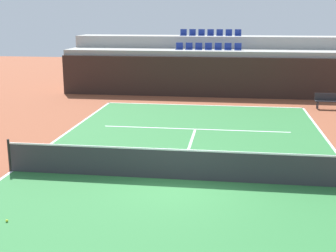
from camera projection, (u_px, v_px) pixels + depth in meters
name	position (u px, v px, depth m)	size (l,w,h in m)	color
ground_plane	(179.00, 180.00, 13.98)	(80.00, 80.00, 0.00)	brown
court_surface	(179.00, 179.00, 13.98)	(11.00, 24.00, 0.01)	#2D7238
baseline_far	(203.00, 105.00, 25.47)	(11.00, 0.10, 0.00)	white
sideline_left	(12.00, 171.00, 14.71)	(0.10, 24.00, 0.00)	white
service_line_far	(195.00, 129.00, 20.13)	(8.26, 0.10, 0.00)	white
centre_service_line	(188.00, 150.00, 17.05)	(0.10, 6.40, 0.00)	white
back_wall	(207.00, 77.00, 27.85)	(18.32, 0.30, 2.46)	black
stands_tier_lower	(208.00, 72.00, 29.11)	(18.32, 2.40, 2.79)	#9E9E99
stands_tier_upper	(210.00, 62.00, 31.32)	(18.32, 2.40, 3.57)	#9E9E99
seating_row_lower	(208.00, 48.00, 28.84)	(4.17, 0.44, 0.44)	navy
seating_row_upper	(210.00, 34.00, 30.96)	(4.17, 0.44, 0.44)	navy
tennis_net	(179.00, 164.00, 13.86)	(11.08, 0.08, 1.07)	black
player_bench	(329.00, 100.00, 24.37)	(1.50, 0.40, 0.85)	#232328
tennis_ball_1	(7.00, 221.00, 11.08)	(0.07, 0.07, 0.07)	#CCE033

